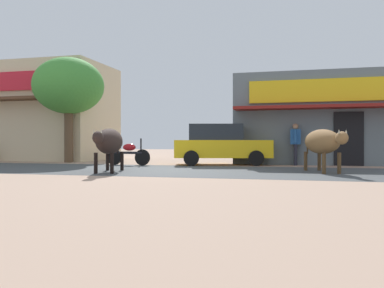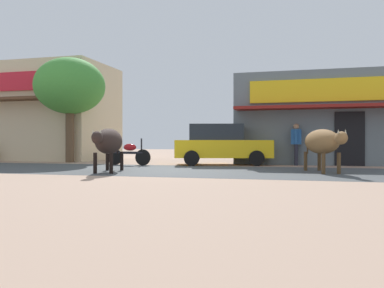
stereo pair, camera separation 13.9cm
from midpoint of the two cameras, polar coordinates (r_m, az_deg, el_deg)
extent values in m
plane|color=tan|center=(13.45, -3.72, -3.65)|extent=(80.00, 80.00, 0.00)
cube|color=#424648|center=(13.45, -3.72, -3.64)|extent=(72.00, 5.36, 0.00)
cube|color=beige|center=(23.68, -21.42, 3.99)|extent=(8.21, 4.44, 4.95)
cube|color=red|center=(22.03, -24.95, 7.90)|extent=(6.57, 0.10, 0.90)
cube|color=slate|center=(19.15, 16.89, 3.18)|extent=(6.95, 4.44, 3.80)
cube|color=yellow|center=(16.97, 17.20, 7.17)|extent=(5.56, 0.10, 0.90)
cube|color=maroon|center=(16.52, 17.26, 4.98)|extent=(6.67, 0.90, 0.12)
cube|color=black|center=(16.96, 20.78, 0.68)|extent=(1.10, 0.06, 2.10)
cylinder|color=brown|center=(19.46, -17.02, 1.15)|extent=(0.39, 0.39, 2.46)
ellipsoid|color=#429237|center=(19.63, -17.03, 7.77)|extent=(3.19, 3.19, 2.55)
cube|color=yellow|center=(16.67, 4.04, -0.67)|extent=(4.14, 2.60, 0.70)
cube|color=#1E2328|center=(16.67, 3.05, 1.63)|extent=(2.43, 2.07, 0.64)
cylinder|color=black|center=(17.66, 7.95, -1.76)|extent=(0.63, 0.31, 0.60)
cylinder|color=black|center=(15.91, 8.68, -1.97)|extent=(0.63, 0.31, 0.60)
cylinder|color=black|center=(17.55, -0.18, -1.77)|extent=(0.63, 0.31, 0.60)
cylinder|color=black|center=(15.79, -0.35, -1.99)|extent=(0.63, 0.31, 0.60)
cylinder|color=black|center=(16.25, -7.17, -1.87)|extent=(0.64, 0.13, 0.63)
cylinder|color=black|center=(16.84, -11.00, -1.80)|extent=(0.64, 0.13, 0.63)
cylinder|color=black|center=(16.53, -9.12, -1.21)|extent=(1.26, 0.20, 0.10)
ellipsoid|color=#A51419|center=(16.50, -8.97, -0.45)|extent=(0.58, 0.28, 0.28)
cylinder|color=black|center=(16.27, -7.37, -0.28)|extent=(0.06, 0.06, 0.60)
ellipsoid|color=#2D201C|center=(12.78, -11.72, 0.36)|extent=(1.12, 2.24, 0.78)
ellipsoid|color=#2D201C|center=(11.50, -13.30, 0.87)|extent=(0.39, 0.61, 0.36)
cone|color=beige|center=(11.43, -12.89, 1.78)|extent=(0.06, 0.06, 0.12)
cone|color=beige|center=(11.48, -13.85, 1.77)|extent=(0.06, 0.06, 0.12)
cylinder|color=black|center=(12.06, -11.43, -2.64)|extent=(0.11, 0.11, 0.61)
cylinder|color=black|center=(12.18, -13.59, -2.62)|extent=(0.11, 0.11, 0.61)
cylinder|color=black|center=(13.42, -10.03, -2.36)|extent=(0.11, 0.11, 0.61)
cylinder|color=black|center=(13.52, -11.98, -2.34)|extent=(0.11, 0.11, 0.61)
cylinder|color=black|center=(13.87, -10.61, -0.06)|extent=(0.05, 0.05, 0.62)
ellipsoid|color=olive|center=(13.03, 17.31, 0.32)|extent=(1.36, 2.30, 0.75)
ellipsoid|color=olive|center=(11.79, 19.83, 0.79)|extent=(0.45, 0.62, 0.36)
cone|color=beige|center=(11.79, 20.37, 1.67)|extent=(0.06, 0.06, 0.12)
cone|color=beige|center=(11.71, 19.49, 1.68)|extent=(0.06, 0.06, 0.12)
cylinder|color=brown|center=(12.48, 19.53, -2.55)|extent=(0.11, 0.11, 0.61)
cylinder|color=brown|center=(12.29, 17.61, -2.59)|extent=(0.11, 0.11, 0.61)
cylinder|color=brown|center=(13.79, 17.04, -2.28)|extent=(0.11, 0.11, 0.61)
cylinder|color=brown|center=(13.63, 15.28, -2.31)|extent=(0.11, 0.11, 0.61)
cylinder|color=brown|center=(14.10, 15.52, -0.09)|extent=(0.05, 0.05, 0.60)
cylinder|color=#262633|center=(16.75, 13.99, -1.47)|extent=(0.14, 0.14, 0.84)
cylinder|color=#262633|center=(16.57, 13.99, -1.48)|extent=(0.14, 0.14, 0.84)
cube|color=#265999|center=(16.66, 13.99, 0.98)|extent=(0.40, 0.26, 0.59)
sphere|color=tan|center=(16.67, 13.99, 2.39)|extent=(0.23, 0.23, 0.23)
cylinder|color=#265999|center=(16.92, 14.00, 1.07)|extent=(0.09, 0.09, 0.53)
cylinder|color=#265999|center=(16.40, 13.98, 1.10)|extent=(0.09, 0.09, 0.53)
camera|label=1|loc=(0.07, -90.28, 0.00)|focal=38.26mm
camera|label=2|loc=(0.07, 89.72, 0.00)|focal=38.26mm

